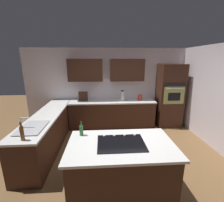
% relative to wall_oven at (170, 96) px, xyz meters
% --- Properties ---
extents(ground_plane, '(14.00, 14.00, 0.00)m').
position_rel_wall_oven_xyz_m(ground_plane, '(1.85, 1.72, -1.05)').
color(ground_plane, brown).
extents(wall_back, '(6.00, 0.44, 2.60)m').
position_rel_wall_oven_xyz_m(wall_back, '(1.92, -0.33, 0.40)').
color(wall_back, silver).
rests_on(wall_back, ground).
extents(wall_left, '(0.10, 4.00, 2.60)m').
position_rel_wall_oven_xyz_m(wall_left, '(-0.60, 1.42, 0.25)').
color(wall_left, silver).
rests_on(wall_left, ground).
extents(lower_cabinets_back, '(2.80, 0.60, 0.86)m').
position_rel_wall_oven_xyz_m(lower_cabinets_back, '(1.95, -0.00, -0.62)').
color(lower_cabinets_back, '#381E14').
rests_on(lower_cabinets_back, ground).
extents(countertop_back, '(2.84, 0.64, 0.04)m').
position_rel_wall_oven_xyz_m(countertop_back, '(1.95, -0.00, -0.17)').
color(countertop_back, silver).
rests_on(countertop_back, lower_cabinets_back).
extents(lower_cabinets_side, '(0.60, 2.90, 0.86)m').
position_rel_wall_oven_xyz_m(lower_cabinets_side, '(3.67, 1.17, -0.62)').
color(lower_cabinets_side, '#381E14').
rests_on(lower_cabinets_side, ground).
extents(countertop_side, '(0.64, 2.94, 0.04)m').
position_rel_wall_oven_xyz_m(countertop_side, '(3.67, 1.17, -0.17)').
color(countertop_side, silver).
rests_on(countertop_side, lower_cabinets_side).
extents(island_base, '(1.65, 0.95, 0.86)m').
position_rel_wall_oven_xyz_m(island_base, '(1.99, 2.71, -0.62)').
color(island_base, '#381E14').
rests_on(island_base, ground).
extents(island_top, '(1.73, 1.03, 0.04)m').
position_rel_wall_oven_xyz_m(island_top, '(1.99, 2.71, -0.17)').
color(island_top, silver).
rests_on(island_top, island_base).
extents(wall_oven, '(0.80, 0.66, 2.09)m').
position_rel_wall_oven_xyz_m(wall_oven, '(0.00, 0.00, 0.00)').
color(wall_oven, '#381E14').
rests_on(wall_oven, ground).
extents(sink_unit, '(0.46, 0.70, 0.23)m').
position_rel_wall_oven_xyz_m(sink_unit, '(3.68, 2.01, -0.13)').
color(sink_unit, '#515456').
rests_on(sink_unit, countertop_side).
extents(cooktop, '(0.76, 0.56, 0.03)m').
position_rel_wall_oven_xyz_m(cooktop, '(1.99, 2.70, -0.14)').
color(cooktop, black).
rests_on(cooktop, island_top).
extents(blender, '(0.15, 0.15, 0.34)m').
position_rel_wall_oven_xyz_m(blender, '(1.60, -0.05, 0.00)').
color(blender, beige).
rests_on(blender, countertop_back).
extents(spice_rack, '(0.29, 0.11, 0.31)m').
position_rel_wall_oven_xyz_m(spice_rack, '(2.90, -0.08, 0.01)').
color(spice_rack, '#381E14').
rests_on(spice_rack, countertop_back).
extents(kettle, '(0.15, 0.15, 0.19)m').
position_rel_wall_oven_xyz_m(kettle, '(1.00, -0.05, -0.05)').
color(kettle, red).
rests_on(kettle, countertop_back).
extents(dish_soap_bottle, '(0.06, 0.06, 0.32)m').
position_rel_wall_oven_xyz_m(dish_soap_bottle, '(3.62, 2.49, -0.01)').
color(dish_soap_bottle, brown).
rests_on(dish_soap_bottle, countertop_side).
extents(oil_bottle, '(0.07, 0.07, 0.26)m').
position_rel_wall_oven_xyz_m(oil_bottle, '(2.66, 2.37, -0.05)').
color(oil_bottle, '#336B38').
rests_on(oil_bottle, island_top).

